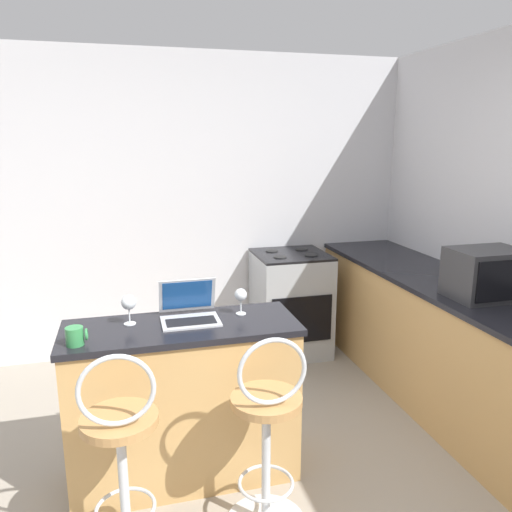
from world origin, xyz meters
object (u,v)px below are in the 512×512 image
(stove_range, at_px, (290,303))
(mug_green, at_px, (75,336))
(bar_stool_near, at_px, (122,462))
(wine_glass_tall, at_px, (241,296))
(bar_stool_far, at_px, (267,439))
(wine_glass_short, at_px, (129,303))
(microwave, at_px, (487,274))
(laptop, at_px, (189,310))

(stove_range, bearing_deg, mug_green, -135.64)
(bar_stool_near, xyz_separation_m, wine_glass_tall, (0.68, 0.59, 0.53))
(mug_green, xyz_separation_m, wine_glass_tall, (0.87, 0.22, 0.06))
(bar_stool_far, height_order, wine_glass_tall, wine_glass_tall)
(bar_stool_far, distance_m, wine_glass_short, 1.00)
(stove_range, bearing_deg, microwave, -62.63)
(bar_stool_far, distance_m, stove_range, 2.13)
(laptop, distance_m, mug_green, 0.61)
(laptop, height_order, stove_range, laptop)
(bar_stool_near, bearing_deg, microwave, 12.54)
(microwave, bearing_deg, stove_range, 117.37)
(bar_stool_near, relative_size, bar_stool_far, 1.00)
(bar_stool_near, relative_size, microwave, 2.33)
(wine_glass_short, bearing_deg, laptop, -0.74)
(wine_glass_short, xyz_separation_m, mug_green, (-0.26, -0.22, -0.07))
(bar_stool_near, relative_size, wine_glass_short, 6.38)
(laptop, xyz_separation_m, stove_range, (1.07, 1.39, -0.51))
(microwave, distance_m, wine_glass_short, 2.16)
(mug_green, bearing_deg, bar_stool_near, -63.07)
(laptop, relative_size, stove_range, 0.34)
(bar_stool_near, relative_size, stove_range, 1.13)
(wine_glass_tall, bearing_deg, wine_glass_short, -179.86)
(bar_stool_far, relative_size, mug_green, 10.14)
(wine_glass_short, relative_size, wine_glass_tall, 1.08)
(laptop, bearing_deg, bar_stool_far, -64.53)
(stove_range, bearing_deg, laptop, -127.49)
(bar_stool_far, xyz_separation_m, mug_green, (-0.86, 0.37, 0.47))
(bar_stool_near, xyz_separation_m, mug_green, (-0.19, 0.37, 0.47))
(laptop, relative_size, microwave, 0.70)
(bar_stool_near, xyz_separation_m, stove_range, (1.45, 1.98, -0.03))
(wine_glass_short, bearing_deg, mug_green, -139.40)
(bar_stool_far, distance_m, microwave, 1.73)
(bar_stool_far, relative_size, stove_range, 1.13)
(mug_green, distance_m, wine_glass_tall, 0.90)
(wine_glass_short, distance_m, mug_green, 0.35)
(bar_stool_near, distance_m, wine_glass_short, 0.80)
(bar_stool_near, bearing_deg, bar_stool_far, 0.00)
(bar_stool_near, xyz_separation_m, bar_stool_far, (0.67, 0.00, 0.00))
(bar_stool_near, distance_m, mug_green, 0.62)
(laptop, bearing_deg, mug_green, -159.48)
(bar_stool_near, xyz_separation_m, microwave, (2.22, 0.49, 0.57))
(microwave, bearing_deg, laptop, 177.09)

